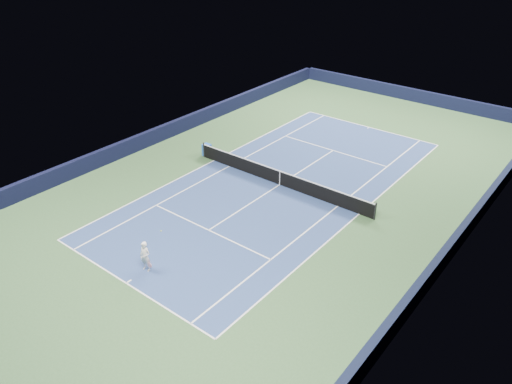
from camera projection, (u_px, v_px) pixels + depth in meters
The scene contains 19 objects.
ground at pixel (280, 185), 30.78m from camera, with size 40.00×40.00×0.00m, color #31522D.
wall_far at pixel (412, 95), 44.02m from camera, with size 22.00×0.35×1.10m, color black.
wall_right at pixel (457, 240), 24.66m from camera, with size 0.35×40.00×1.10m, color black.
wall_left at pixel (160, 134), 36.35m from camera, with size 0.35×40.00×1.10m, color black.
court_surface at pixel (280, 185), 30.77m from camera, with size 10.97×23.77×0.01m, color navy.
baseline_far at pixel (369, 127), 38.87m from camera, with size 10.97×0.08×0.00m, color white.
baseline_near at pixel (126, 283), 22.67m from camera, with size 10.97×0.08×0.00m, color white.
sideline_doubles_right at pixel (359, 214), 27.81m from camera, with size 0.08×23.77×0.00m, color white.
sideline_doubles_left at pixel (214, 160), 33.73m from camera, with size 0.08×23.77×0.00m, color white.
sideline_singles_right at pixel (338, 206), 28.55m from camera, with size 0.08×23.77×0.00m, color white.
sideline_singles_left at pixel (229, 166), 32.99m from camera, with size 0.08×23.77×0.00m, color white.
service_line_far at pixel (333, 150), 35.13m from camera, with size 8.23×0.08×0.00m, color white.
service_line_near at pixel (209, 230), 26.41m from camera, with size 8.23×0.08×0.00m, color white.
center_service_line at pixel (280, 185), 30.77m from camera, with size 0.08×12.80×0.00m, color white.
center_mark_far at pixel (368, 128), 38.77m from camera, with size 0.08×0.30×0.00m, color white.
center_mark_near at pixel (129, 281), 22.77m from camera, with size 0.08×0.30×0.00m, color white.
tennis_net at pixel (280, 178), 30.53m from camera, with size 12.90×0.10×1.07m.
sponsor_cube at pixel (207, 150), 34.20m from camera, with size 0.56×0.47×0.85m.
tennis_player at pixel (145, 256), 23.14m from camera, with size 0.76×1.26×1.74m.
Camera 1 is at (15.60, -22.06, 14.81)m, focal length 35.00 mm.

